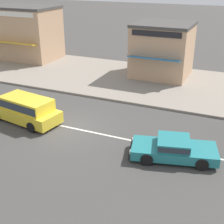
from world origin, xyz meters
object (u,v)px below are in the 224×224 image
sedan_teal_1 (173,148)px  shopfront_corner_warung (26,33)px  minivan_yellow_3 (25,108)px  shopfront_mid_block (162,50)px

sedan_teal_1 → shopfront_corner_warung: 22.68m
sedan_teal_1 → minivan_yellow_3: (-9.30, 0.54, 0.31)m
shopfront_corner_warung → shopfront_mid_block: (14.40, -0.28, -0.38)m
sedan_teal_1 → minivan_yellow_3: bearing=176.7°
sedan_teal_1 → shopfront_corner_warung: shopfront_corner_warung is taller
minivan_yellow_3 → shopfront_corner_warung: 15.56m
minivan_yellow_3 → shopfront_mid_block: 13.29m
minivan_yellow_3 → sedan_teal_1: bearing=-3.3°
sedan_teal_1 → shopfront_mid_block: 13.44m
minivan_yellow_3 → shopfront_mid_block: (5.22, 12.13, 1.54)m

